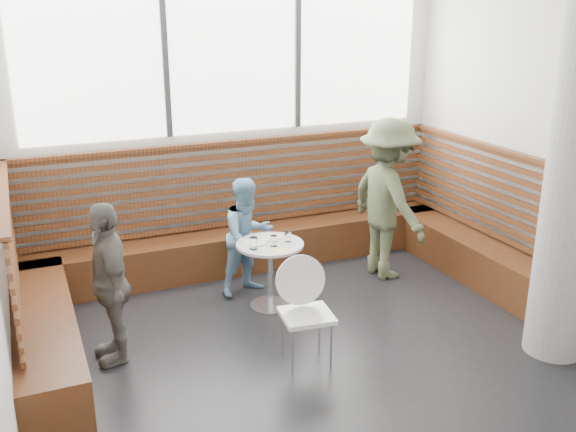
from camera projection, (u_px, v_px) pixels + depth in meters
name	position (u px, v px, depth m)	size (l,w,h in m)	color
room	(338.00, 180.00, 4.99)	(5.00, 5.00, 3.20)	silver
booth	(260.00, 247.00, 6.91)	(5.00, 2.50, 1.44)	#492612
cafe_table	(270.00, 262.00, 6.32)	(0.66, 0.66, 0.68)	silver
cafe_chair	(303.00, 303.00, 5.36)	(0.43, 0.42, 0.91)	white
adult_man	(388.00, 199.00, 6.96)	(1.14, 0.66, 1.77)	#4F593B
child_back	(248.00, 237.00, 6.61)	(0.60, 0.47, 1.24)	#6D9EBE
child_left	(109.00, 283.00, 5.33)	(0.82, 0.34, 1.40)	#615F58
plate_near	(256.00, 243.00, 6.25)	(0.22, 0.22, 0.02)	white
plate_far	(270.00, 238.00, 6.38)	(0.21, 0.21, 0.02)	white
glass_left	(254.00, 243.00, 6.09)	(0.08, 0.08, 0.12)	white
glass_mid	(274.00, 241.00, 6.17)	(0.07, 0.07, 0.11)	white
glass_right	(288.00, 237.00, 6.28)	(0.07, 0.07, 0.10)	white
menu_card	(279.00, 251.00, 6.06)	(0.20, 0.14, 0.00)	#A5C64C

